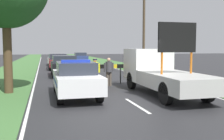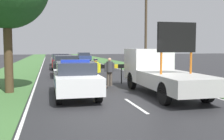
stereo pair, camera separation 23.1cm
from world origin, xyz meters
name	(u,v)px [view 1 (the left image)]	position (x,y,z in m)	size (l,w,h in m)	color
ground_plane	(125,98)	(0.00, 0.00, 0.00)	(160.00, 160.00, 0.00)	#28282B
lane_markings	(75,67)	(0.00, 19.03, 0.00)	(7.97, 70.00, 0.01)	silver
grass_verge_left	(19,67)	(-6.02, 20.00, 0.02)	(3.97, 120.00, 0.03)	#427038
grass_verge_right	(123,66)	(6.02, 20.00, 0.02)	(3.97, 120.00, 0.03)	#427038
police_car	(76,79)	(-2.02, 0.90, 0.82)	(1.80, 4.81, 1.66)	white
work_truck	(159,71)	(2.02, 0.97, 1.05)	(2.04, 6.36, 3.23)	white
road_barrier	(98,68)	(-0.23, 4.61, 0.99)	(3.48, 0.08, 1.18)	black
police_officer	(95,70)	(-0.61, 3.61, 0.94)	(0.57, 0.36, 1.58)	#191E38
pedestrian_civilian	(109,69)	(0.22, 3.77, 0.94)	(0.58, 0.37, 1.61)	brown
traffic_cone_near_police	(79,81)	(-1.41, 4.54, 0.26)	(0.37, 0.37, 0.52)	black
traffic_cone_centre_front	(102,82)	(-0.31, 3.13, 0.32)	(0.47, 0.47, 0.64)	black
queued_car_sedan_black	(64,65)	(-1.86, 9.73, 0.84)	(1.91, 4.34, 1.59)	black
queued_car_wagon_maroon	(58,61)	(-1.99, 16.56, 0.80)	(1.76, 4.70, 1.57)	maroon
queued_car_van_white	(55,59)	(-1.95, 22.68, 0.73)	(1.84, 4.21, 1.39)	silver
queued_car_hatch_blue	(80,57)	(2.12, 29.67, 0.76)	(1.89, 4.00, 1.46)	navy
utility_pole	(144,25)	(4.44, 9.14, 4.00)	(1.20, 0.20, 7.77)	#473828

